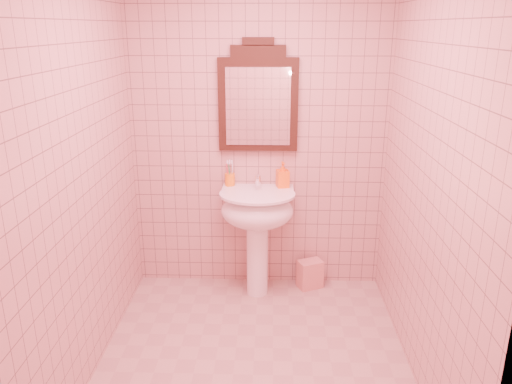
{
  "coord_description": "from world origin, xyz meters",
  "views": [
    {
      "loc": [
        0.1,
        -2.73,
        2.07
      ],
      "look_at": [
        -0.0,
        0.55,
        0.98
      ],
      "focal_mm": 35.0,
      "sensor_mm": 36.0,
      "label": 1
    }
  ],
  "objects_px": {
    "toothbrush_cup": "(230,179)",
    "towel": "(310,274)",
    "pedestal_sink": "(257,217)",
    "mirror": "(258,100)",
    "soap_dispenser": "(283,175)"
  },
  "relations": [
    {
      "from": "mirror",
      "to": "toothbrush_cup",
      "type": "bearing_deg",
      "value": -174.41
    },
    {
      "from": "soap_dispenser",
      "to": "pedestal_sink",
      "type": "bearing_deg",
      "value": -154.96
    },
    {
      "from": "pedestal_sink",
      "to": "toothbrush_cup",
      "type": "xyz_separation_m",
      "value": [
        -0.22,
        0.18,
        0.25
      ]
    },
    {
      "from": "soap_dispenser",
      "to": "towel",
      "type": "distance_m",
      "value": 0.88
    },
    {
      "from": "toothbrush_cup",
      "to": "soap_dispenser",
      "type": "xyz_separation_m",
      "value": [
        0.42,
        -0.03,
        0.05
      ]
    },
    {
      "from": "pedestal_sink",
      "to": "toothbrush_cup",
      "type": "distance_m",
      "value": 0.38
    },
    {
      "from": "pedestal_sink",
      "to": "mirror",
      "type": "distance_m",
      "value": 0.9
    },
    {
      "from": "toothbrush_cup",
      "to": "towel",
      "type": "height_order",
      "value": "toothbrush_cup"
    },
    {
      "from": "toothbrush_cup",
      "to": "soap_dispenser",
      "type": "distance_m",
      "value": 0.42
    },
    {
      "from": "mirror",
      "to": "towel",
      "type": "height_order",
      "value": "mirror"
    },
    {
      "from": "pedestal_sink",
      "to": "toothbrush_cup",
      "type": "height_order",
      "value": "toothbrush_cup"
    },
    {
      "from": "pedestal_sink",
      "to": "towel",
      "type": "height_order",
      "value": "pedestal_sink"
    },
    {
      "from": "towel",
      "to": "soap_dispenser",
      "type": "bearing_deg",
      "value": 171.45
    },
    {
      "from": "toothbrush_cup",
      "to": "towel",
      "type": "bearing_deg",
      "value": -5.62
    },
    {
      "from": "pedestal_sink",
      "to": "soap_dispenser",
      "type": "relative_size",
      "value": 4.27
    }
  ]
}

